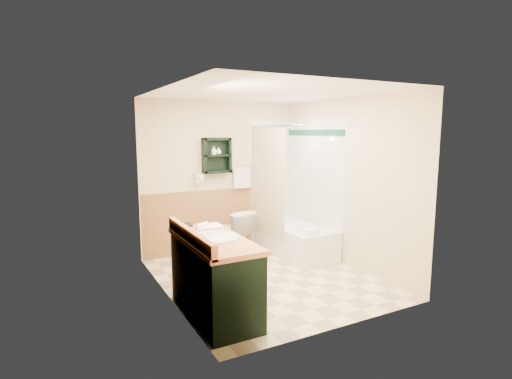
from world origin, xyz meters
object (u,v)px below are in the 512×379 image
Objects in this scene: hair_dryer at (198,178)px; bathtub at (293,239)px; soap_bottle_a at (214,153)px; vanity at (214,277)px; toilet at (233,233)px; wall_shelf at (217,155)px; soap_bottle_b at (219,152)px; vanity_book at (178,217)px.

hair_dryer is 0.16× the size of bathtub.
vanity is at bearing -112.20° from soap_bottle_a.
bathtub is at bearing 36.47° from vanity.
bathtub is 0.96m from toilet.
wall_shelf is 0.07m from soap_bottle_a.
wall_shelf is at bearing 170.07° from soap_bottle_b.
soap_bottle_b reaches higher than bathtub.
hair_dryer is 0.47m from soap_bottle_a.
vanity_book is (-1.06, -1.38, -0.61)m from wall_shelf.
soap_bottle_b is at bearing 0.00° from soap_bottle_a.
soap_bottle_a is at bearing 67.80° from vanity.
bathtub is 14.00× the size of soap_bottle_b.
wall_shelf is 2.64× the size of vanity_book.
wall_shelf is at bearing 62.21° from vanity_book.
vanity_book is 1.61× the size of soap_bottle_a.
wall_shelf is 2.29× the size of hair_dryer.
vanity is at bearing -114.15° from soap_bottle_b.
wall_shelf reaches higher than soap_bottle_b.
toilet is 6.78× the size of soap_bottle_b.
soap_bottle_b is at bearing 61.37° from vanity_book.
vanity is 1.81× the size of toilet.
vanity_book is at bearing -128.46° from soap_bottle_b.
hair_dryer is 1.61m from vanity_book.
soap_bottle_a is at bearing 180.00° from soap_bottle_b.
wall_shelf is at bearing 147.81° from bathtub.
toilet is (0.45, -0.30, -0.84)m from hair_dryer.
vanity is 0.88× the size of bathtub.
hair_dryer is 1.86× the size of soap_bottle_a.
vanity is 0.88m from vanity_book.
toilet is at bearing -66.43° from soap_bottle_b.
wall_shelf is 0.76× the size of toilet.
wall_shelf is 0.06m from soap_bottle_b.
wall_shelf is 4.25× the size of soap_bottle_a.
soap_bottle_b is (0.33, -0.03, 0.41)m from hair_dryer.
vanity is 2.52m from soap_bottle_a.
vanity_book is 1.82m from soap_bottle_a.
hair_dryer is 0.33× the size of toilet.
vanity reaches higher than bathtub.
vanity_book is at bearing 32.78° from toilet.
soap_bottle_a reaches higher than hair_dryer.
soap_bottle_b is at bearing -9.93° from wall_shelf.
hair_dryer reaches higher than toilet.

